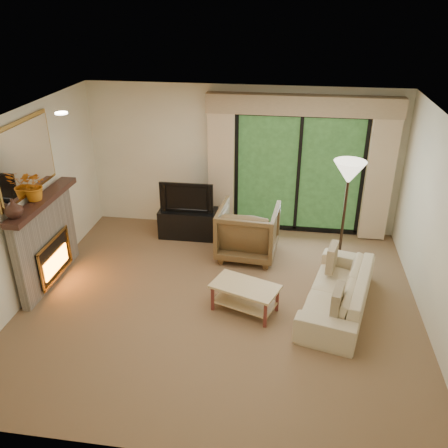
# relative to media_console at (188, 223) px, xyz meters

# --- Properties ---
(floor) EXTENTS (5.50, 5.50, 0.00)m
(floor) POSITION_rel_media_console_xyz_m (0.89, -1.95, -0.25)
(floor) COLOR brown
(floor) RESTS_ON ground
(ceiling) EXTENTS (5.50, 5.50, 0.00)m
(ceiling) POSITION_rel_media_console_xyz_m (0.89, -1.95, 2.35)
(ceiling) COLOR silver
(ceiling) RESTS_ON ground
(wall_back) EXTENTS (5.00, 0.00, 5.00)m
(wall_back) POSITION_rel_media_console_xyz_m (0.89, 0.55, 1.05)
(wall_back) COLOR beige
(wall_back) RESTS_ON ground
(wall_front) EXTENTS (5.00, 0.00, 5.00)m
(wall_front) POSITION_rel_media_console_xyz_m (0.89, -4.45, 1.05)
(wall_front) COLOR beige
(wall_front) RESTS_ON ground
(wall_left) EXTENTS (0.00, 5.00, 5.00)m
(wall_left) POSITION_rel_media_console_xyz_m (-1.86, -1.95, 1.05)
(wall_left) COLOR beige
(wall_left) RESTS_ON ground
(wall_right) EXTENTS (0.00, 5.00, 5.00)m
(wall_right) POSITION_rel_media_console_xyz_m (3.64, -1.95, 1.05)
(wall_right) COLOR beige
(wall_right) RESTS_ON ground
(fireplace) EXTENTS (0.24, 1.70, 1.37)m
(fireplace) POSITION_rel_media_console_xyz_m (-1.74, -1.75, 0.43)
(fireplace) COLOR slate
(fireplace) RESTS_ON floor
(mirror) EXTENTS (0.07, 1.45, 1.02)m
(mirror) POSITION_rel_media_console_xyz_m (-1.83, -1.75, 1.70)
(mirror) COLOR #B78F47
(mirror) RESTS_ON wall_left
(sliding_door) EXTENTS (2.26, 0.10, 2.16)m
(sliding_door) POSITION_rel_media_console_xyz_m (1.89, 0.50, 0.85)
(sliding_door) COLOR black
(sliding_door) RESTS_ON floor
(curtain_left) EXTENTS (0.45, 0.18, 2.35)m
(curtain_left) POSITION_rel_media_console_xyz_m (0.54, 0.39, 0.95)
(curtain_left) COLOR #CEB08A
(curtain_left) RESTS_ON floor
(curtain_right) EXTENTS (0.45, 0.18, 2.35)m
(curtain_right) POSITION_rel_media_console_xyz_m (3.24, 0.39, 0.95)
(curtain_right) COLOR #CEB08A
(curtain_right) RESTS_ON floor
(cornice) EXTENTS (3.20, 0.24, 0.32)m
(cornice) POSITION_rel_media_console_xyz_m (1.89, 0.41, 2.07)
(cornice) COLOR tan
(cornice) RESTS_ON wall_back
(media_console) EXTENTS (1.02, 0.47, 0.51)m
(media_console) POSITION_rel_media_console_xyz_m (0.00, 0.00, 0.00)
(media_console) COLOR black
(media_console) RESTS_ON floor
(tv) EXTENTS (0.94, 0.13, 0.54)m
(tv) POSITION_rel_media_console_xyz_m (0.00, -0.00, 0.52)
(tv) COLOR black
(tv) RESTS_ON media_console
(armchair) EXTENTS (1.01, 1.04, 0.88)m
(armchair) POSITION_rel_media_console_xyz_m (1.12, -0.54, 0.19)
(armchair) COLOR brown
(armchair) RESTS_ON floor
(sofa) EXTENTS (1.20, 2.07, 0.57)m
(sofa) POSITION_rel_media_console_xyz_m (2.49, -1.84, 0.03)
(sofa) COLOR #CAB890
(sofa) RESTS_ON floor
(pillow_near) EXTENTS (0.20, 0.41, 0.40)m
(pillow_near) POSITION_rel_media_console_xyz_m (2.43, -2.40, 0.24)
(pillow_near) COLOR brown
(pillow_near) RESTS_ON sofa
(pillow_far) EXTENTS (0.19, 0.41, 0.39)m
(pillow_far) POSITION_rel_media_console_xyz_m (2.43, -1.28, 0.23)
(pillow_far) COLOR brown
(pillow_far) RESTS_ON sofa
(coffee_table) EXTENTS (1.01, 0.77, 0.40)m
(coffee_table) POSITION_rel_media_console_xyz_m (1.24, -2.07, -0.05)
(coffee_table) COLOR tan
(coffee_table) RESTS_ON floor
(floor_lamp) EXTENTS (0.58, 0.58, 1.78)m
(floor_lamp) POSITION_rel_media_console_xyz_m (2.59, -0.72, 0.64)
(floor_lamp) COLOR beige
(floor_lamp) RESTS_ON floor
(vase) EXTENTS (0.27, 0.27, 0.25)m
(vase) POSITION_rel_media_console_xyz_m (-1.72, -2.38, 1.24)
(vase) COLOR #371F18
(vase) RESTS_ON fireplace
(branches) EXTENTS (0.40, 0.35, 0.44)m
(branches) POSITION_rel_media_console_xyz_m (-1.72, -1.82, 1.33)
(branches) COLOR orange
(branches) RESTS_ON fireplace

